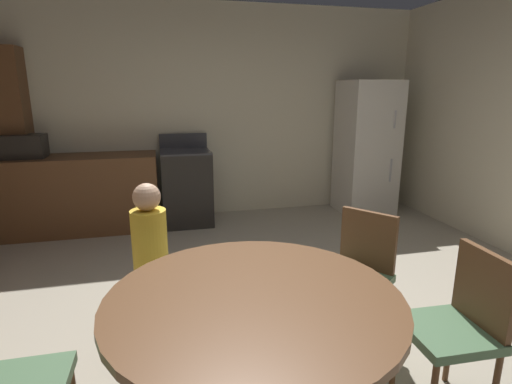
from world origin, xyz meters
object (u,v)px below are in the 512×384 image
object	(u,v)px
oven_range	(187,187)
refrigerator	(366,148)
person_child	(151,262)
chair_northeast	(359,269)
dining_table	(254,326)
chair_east	(460,322)
microwave	(24,146)

from	to	relation	value
oven_range	refrigerator	world-z (taller)	refrigerator
person_child	refrigerator	bearing A→B (deg)	103.68
chair_northeast	dining_table	bearing A→B (deg)	-0.00
chair_east	person_child	size ratio (longest dim) A/B	0.80
dining_table	chair_east	world-z (taller)	chair_east
chair_east	person_child	xyz separation A→B (m)	(-1.52, 0.94, 0.08)
refrigerator	chair_east	size ratio (longest dim) A/B	2.02
person_child	dining_table	bearing A→B (deg)	-0.00
chair_east	chair_northeast	xyz separation A→B (m)	(-0.21, 0.67, 0.00)
refrigerator	dining_table	world-z (taller)	refrigerator
person_child	oven_range	bearing A→B (deg)	143.79
refrigerator	microwave	world-z (taller)	refrigerator
refrigerator	person_child	size ratio (longest dim) A/B	1.61
chair_east	chair_northeast	bearing A→B (deg)	-70.57
oven_range	chair_northeast	size ratio (longest dim) A/B	1.26
dining_table	chair_northeast	size ratio (longest dim) A/B	1.51
chair_northeast	person_child	bearing A→B (deg)	-47.98
microwave	dining_table	xyz separation A→B (m)	(1.83, -3.37, -0.42)
refrigerator	person_child	bearing A→B (deg)	-139.21
oven_range	microwave	xyz separation A→B (m)	(-1.76, -0.00, 0.56)
dining_table	person_child	xyz separation A→B (m)	(-0.46, 0.90, -0.03)
refrigerator	chair_northeast	bearing A→B (deg)	-119.07
refrigerator	chair_east	xyz separation A→B (m)	(-1.29, -3.36, -0.38)
refrigerator	chair_northeast	distance (m)	3.10
oven_range	refrigerator	xyz separation A→B (m)	(2.41, -0.05, 0.41)
oven_range	person_child	distance (m)	2.51
microwave	refrigerator	bearing A→B (deg)	-0.69
microwave	person_child	size ratio (longest dim) A/B	0.40
microwave	chair_east	world-z (taller)	microwave
oven_range	chair_east	bearing A→B (deg)	-71.81
refrigerator	dining_table	bearing A→B (deg)	-125.27
refrigerator	dining_table	distance (m)	4.08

